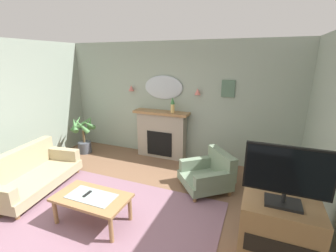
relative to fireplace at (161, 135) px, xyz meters
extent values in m
cube|color=brown|center=(0.24, -2.79, -0.62)|extent=(6.60, 6.93, 0.10)
cube|color=#93A393|center=(0.24, 0.22, 0.81)|extent=(6.60, 0.10, 2.76)
cube|color=#7F5B6B|center=(0.24, -2.59, -0.56)|extent=(3.20, 2.40, 0.01)
cube|color=gray|center=(0.00, 0.01, -0.02)|extent=(1.20, 0.28, 1.10)
cube|color=black|center=(0.00, -0.09, -0.19)|extent=(0.64, 0.12, 0.60)
cube|color=olive|center=(0.00, -0.01, 0.56)|extent=(1.36, 0.36, 0.06)
cylinder|color=tan|center=(0.30, -0.03, 0.69)|extent=(0.09, 0.09, 0.20)
cone|color=#38753D|center=(0.30, -0.03, 0.87)|extent=(0.10, 0.10, 0.16)
ellipsoid|color=#B2BCC6|center=(0.00, 0.14, 1.14)|extent=(0.96, 0.06, 0.56)
cone|color=#D17066|center=(-0.85, 0.09, 1.09)|extent=(0.14, 0.14, 0.14)
cone|color=#D17066|center=(0.85, 0.09, 1.09)|extent=(0.14, 0.14, 0.14)
cube|color=#4C6B56|center=(1.50, 0.15, 1.18)|extent=(0.28, 0.03, 0.36)
cube|color=olive|center=(0.02, -2.61, -0.15)|extent=(1.10, 0.60, 0.04)
cube|color=#8C9E99|center=(0.02, -2.61, -0.13)|extent=(0.72, 0.36, 0.01)
cylinder|color=olive|center=(-0.47, -2.85, -0.37)|extent=(0.06, 0.06, 0.40)
cylinder|color=olive|center=(0.51, -2.85, -0.37)|extent=(0.06, 0.06, 0.40)
cylinder|color=olive|center=(-0.47, -2.37, -0.37)|extent=(0.06, 0.06, 0.40)
cylinder|color=olive|center=(0.51, -2.37, -0.37)|extent=(0.06, 0.06, 0.40)
cube|color=black|center=(-0.06, -2.60, -0.12)|extent=(0.04, 0.16, 0.02)
cube|color=tan|center=(-1.55, -2.30, -0.38)|extent=(1.08, 1.81, 0.18)
cube|color=tan|center=(-1.90, -2.35, -0.05)|extent=(0.43, 1.71, 0.48)
cube|color=tan|center=(-1.67, -1.53, -0.17)|extent=(0.77, 0.27, 0.24)
cylinder|color=olive|center=(-1.10, -3.01, -0.52)|extent=(0.07, 0.07, 0.10)
cylinder|color=olive|center=(-1.33, -1.48, -0.52)|extent=(0.07, 0.07, 0.10)
cylinder|color=olive|center=(-2.00, -1.59, -0.52)|extent=(0.07, 0.07, 0.10)
cube|color=gray|center=(1.35, -1.09, -0.39)|extent=(1.13, 1.13, 0.16)
cube|color=gray|center=(1.61, -0.87, -0.09)|extent=(0.63, 0.72, 0.45)
cube|color=gray|center=(1.13, -0.82, -0.20)|extent=(0.65, 0.57, 0.22)
cube|color=gray|center=(1.57, -1.35, -0.20)|extent=(0.65, 0.57, 0.22)
cylinder|color=olive|center=(0.87, -1.04, -0.52)|extent=(0.06, 0.06, 0.10)
cylinder|color=olive|center=(1.30, -1.56, -0.52)|extent=(0.06, 0.06, 0.10)
cylinder|color=olive|center=(1.40, -0.61, -0.52)|extent=(0.06, 0.06, 0.10)
cylinder|color=olive|center=(1.83, -1.13, -0.52)|extent=(0.06, 0.06, 0.10)
cube|color=olive|center=(2.49, -2.50, -0.12)|extent=(0.80, 0.56, 0.90)
cube|color=black|center=(2.49, -2.79, -0.03)|extent=(0.68, 0.02, 0.20)
cube|color=black|center=(2.49, -2.52, 0.34)|extent=(0.36, 0.24, 0.03)
cylinder|color=black|center=(2.49, -2.52, 0.41)|extent=(0.04, 0.04, 0.10)
cube|color=black|center=(2.49, -2.52, 0.72)|extent=(0.84, 0.04, 0.52)
cube|color=black|center=(2.49, -2.54, 0.72)|extent=(0.80, 0.01, 0.48)
cylinder|color=#474C56|center=(-1.95, -0.53, -0.43)|extent=(0.33, 0.33, 0.29)
cylinder|color=brown|center=(-1.95, -0.53, -0.13)|extent=(0.06, 0.06, 0.31)
cone|color=#4C8447|center=(-1.77, -0.52, 0.21)|extent=(0.15, 0.46, 0.36)
cone|color=#4C8447|center=(-1.84, -0.38, 0.21)|extent=(0.39, 0.34, 0.42)
cone|color=#4C8447|center=(-2.01, -0.35, 0.21)|extent=(0.45, 0.26, 0.38)
cone|color=#4C8447|center=(-2.14, -0.53, 0.21)|extent=(0.13, 0.43, 0.40)
cone|color=#4C8447|center=(-2.07, -0.67, 0.21)|extent=(0.43, 0.39, 0.34)
cone|color=#4C8447|center=(-1.85, -0.68, 0.21)|extent=(0.39, 0.31, 0.43)
camera|label=1|loc=(2.15, -4.91, 1.80)|focal=24.62mm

